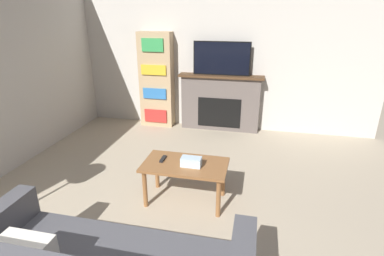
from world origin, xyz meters
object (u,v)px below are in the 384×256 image
tv (222,58)px  bookshelf (157,80)px  fireplace (220,102)px  coffee_table (185,169)px

tv → bookshelf: size_ratio=0.57×
fireplace → tv: tv is taller
fireplace → tv: 0.79m
coffee_table → bookshelf: (-1.12, 2.36, 0.46)m
fireplace → coffee_table: size_ratio=1.61×
fireplace → bookshelf: bookshelf is taller
fireplace → coffee_table: 2.38m
tv → coffee_table: size_ratio=1.05×
fireplace → tv: (0.00, -0.02, 0.79)m
tv → coffee_table: 2.52m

